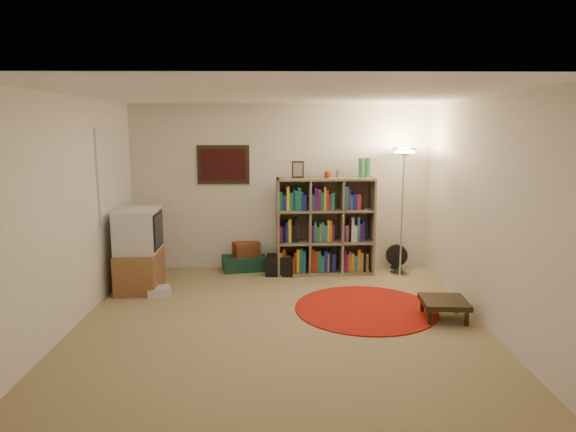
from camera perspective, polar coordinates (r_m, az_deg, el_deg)
name	(u,v)px	position (r m, az deg, el deg)	size (l,w,h in m)	color
room	(275,210)	(5.62, -1.50, 0.63)	(4.54, 4.54, 2.54)	#8D7953
bookshelf	(324,227)	(7.60, 3.99, -1.28)	(1.45, 0.48, 1.71)	#72644C
floor_lamp	(404,170)	(7.57, 12.74, 5.01)	(0.39, 0.39, 1.87)	silver
floor_fan	(397,257)	(8.08, 11.98, -4.44)	(0.34, 0.21, 0.38)	black
tv_stand	(139,251)	(7.13, -16.20, -3.75)	(0.56, 0.77, 1.10)	brown
dvd_box	(159,291)	(6.96, -14.17, -8.08)	(0.36, 0.32, 0.10)	silver
suitcase	(244,263)	(7.91, -4.88, -5.21)	(0.72, 0.54, 0.21)	#133427
wicker_basket	(246,249)	(7.88, -4.65, -3.68)	(0.44, 0.38, 0.21)	#5E2B17
duffel_bag	(280,265)	(7.63, -0.92, -5.47)	(0.42, 0.36, 0.28)	black
paper_towel	(304,260)	(7.95, 1.77, -4.90)	(0.15, 0.15, 0.26)	silver
red_rug	(366,308)	(6.34, 8.61, -10.11)	(1.71, 1.71, 0.02)	maroon
side_table	(444,303)	(6.16, 16.96, -9.20)	(0.53, 0.53, 0.23)	black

